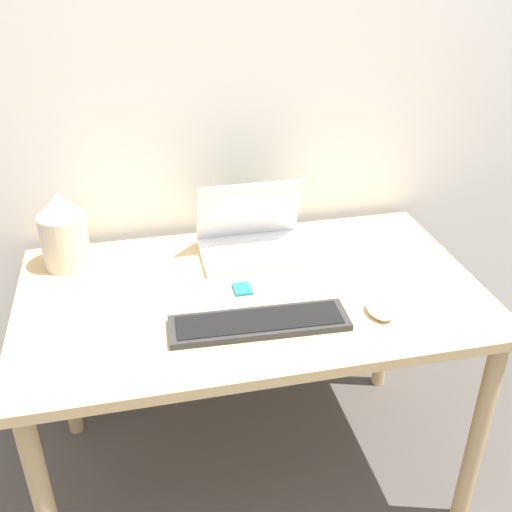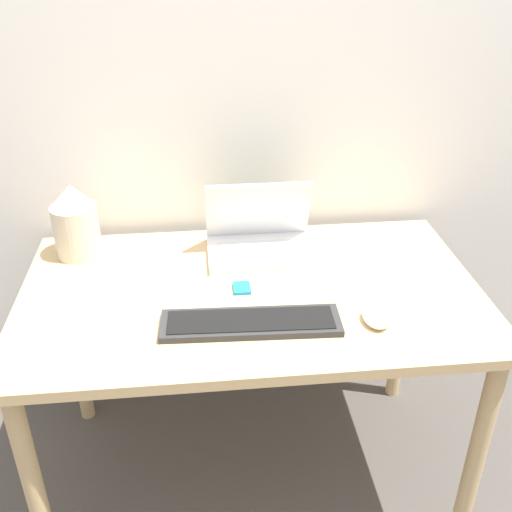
# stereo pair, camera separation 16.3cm
# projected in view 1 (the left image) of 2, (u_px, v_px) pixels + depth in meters

# --- Properties ---
(wall_back) EXTENTS (6.00, 0.05, 2.50)m
(wall_back) POSITION_uv_depth(u_px,v_px,m) (220.00, 64.00, 1.79)
(wall_back) COLOR white
(wall_back) RESTS_ON ground_plane
(desk) EXTENTS (1.28, 0.75, 0.73)m
(desk) POSITION_uv_depth(u_px,v_px,m) (252.00, 314.00, 1.72)
(desk) COLOR tan
(desk) RESTS_ON ground_plane
(laptop) EXTENTS (0.32, 0.23, 0.23)m
(laptop) POSITION_uv_depth(u_px,v_px,m) (252.00, 237.00, 1.84)
(laptop) COLOR white
(laptop) RESTS_ON desk
(keyboard) EXTENTS (0.46, 0.14, 0.02)m
(keyboard) POSITION_uv_depth(u_px,v_px,m) (259.00, 323.00, 1.52)
(keyboard) COLOR #2D2D2D
(keyboard) RESTS_ON desk
(mouse) EXTENTS (0.07, 0.10, 0.03)m
(mouse) POSITION_uv_depth(u_px,v_px,m) (380.00, 309.00, 1.56)
(mouse) COLOR white
(mouse) RESTS_ON desk
(vase) EXTENTS (0.14, 0.14, 0.23)m
(vase) POSITION_uv_depth(u_px,v_px,m) (63.00, 231.00, 1.74)
(vase) COLOR beige
(vase) RESTS_ON desk
(mp3_player) EXTENTS (0.05, 0.06, 0.01)m
(mp3_player) POSITION_uv_depth(u_px,v_px,m) (242.00, 289.00, 1.67)
(mp3_player) COLOR #1E7FB7
(mp3_player) RESTS_ON desk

